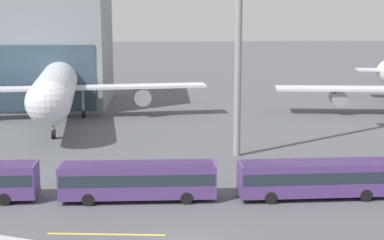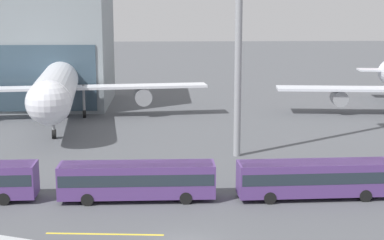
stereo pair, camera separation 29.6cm
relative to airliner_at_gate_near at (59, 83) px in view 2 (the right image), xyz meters
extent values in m
cylinder|color=silver|center=(0.12, -1.08, 0.04)|extent=(8.46, 32.50, 4.98)
sphere|color=silver|center=(1.87, -17.06, 0.04)|extent=(4.88, 4.88, 4.88)
cone|color=silver|center=(-1.64, 14.90, 0.04)|extent=(5.47, 7.53, 4.73)
cube|color=silver|center=(-0.10, 0.87, -0.83)|extent=(41.09, 7.69, 0.35)
cylinder|color=gray|center=(11.31, 2.12, -2.28)|extent=(2.75, 3.57, 2.40)
cube|color=#19724C|center=(-1.55, 14.12, 4.87)|extent=(1.02, 5.72, 8.16)
cube|color=silver|center=(-1.55, 14.12, 0.54)|extent=(13.22, 4.59, 0.28)
cylinder|color=gray|center=(1.30, -11.80, -2.51)|extent=(0.36, 0.36, 4.10)
cylinder|color=black|center=(1.30, -11.80, -4.56)|extent=(0.57, 1.14, 1.10)
cylinder|color=gray|center=(3.12, 1.22, -2.51)|extent=(0.36, 0.36, 4.10)
cylinder|color=black|center=(3.12, 1.22, -4.56)|extent=(0.57, 1.14, 1.10)
cylinder|color=gray|center=(-3.31, 0.52, -2.51)|extent=(0.36, 0.36, 4.10)
cylinder|color=black|center=(-3.31, 0.52, -4.56)|extent=(0.57, 1.14, 1.10)
cylinder|color=gray|center=(39.52, 2.41, -2.76)|extent=(2.50, 3.25, 2.21)
cylinder|color=black|center=(1.65, -33.02, -4.61)|extent=(1.01, 0.32, 1.00)
cylinder|color=black|center=(1.70, -35.39, -4.61)|extent=(1.01, 0.32, 1.00)
cube|color=#56387A|center=(12.19, -34.63, -3.40)|extent=(12.53, 2.60, 2.68)
cube|color=#232D38|center=(12.19, -34.63, -3.13)|extent=(12.28, 2.63, 0.94)
cube|color=silver|center=(12.19, -34.63, -2.12)|extent=(12.15, 2.52, 0.12)
cylinder|color=black|center=(16.07, -33.43, -4.61)|extent=(1.00, 0.30, 1.00)
cylinder|color=black|center=(16.08, -35.80, -4.61)|extent=(1.00, 0.30, 1.00)
cylinder|color=black|center=(8.31, -33.45, -4.61)|extent=(1.00, 0.30, 1.00)
cylinder|color=black|center=(8.31, -35.82, -4.61)|extent=(1.00, 0.30, 1.00)
cube|color=#56387A|center=(26.59, -34.78, -3.40)|extent=(12.59, 2.94, 2.68)
cube|color=#232D38|center=(26.59, -34.78, -3.13)|extent=(12.34, 2.96, 0.94)
cube|color=silver|center=(26.59, -34.78, -2.12)|extent=(12.21, 2.85, 0.12)
cylinder|color=black|center=(30.43, -33.48, -4.61)|extent=(1.01, 0.33, 1.00)
cylinder|color=black|center=(30.50, -35.85, -4.61)|extent=(1.01, 0.33, 1.00)
cylinder|color=black|center=(22.67, -33.71, -4.61)|extent=(1.01, 0.33, 1.00)
cylinder|color=black|center=(22.74, -36.08, -4.61)|extent=(1.01, 0.33, 1.00)
cylinder|color=gray|center=(21.94, -20.79, 9.32)|extent=(0.73, 0.73, 28.87)
cube|color=yellow|center=(10.26, -41.78, -5.11)|extent=(8.19, 0.96, 0.01)
camera|label=1|loc=(14.28, -80.25, 10.43)|focal=55.00mm
camera|label=2|loc=(14.57, -80.27, 10.43)|focal=55.00mm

